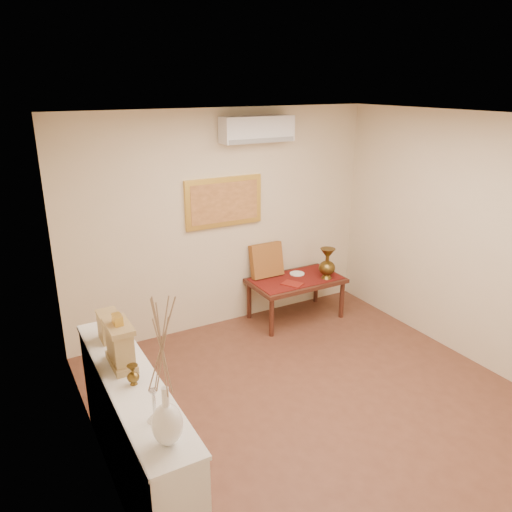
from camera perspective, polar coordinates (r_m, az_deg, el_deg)
floor at (r=5.00m, az=8.35°, el=-17.43°), size 4.50×4.50×0.00m
ceiling at (r=4.03m, az=10.26°, el=15.08°), size 4.50×4.50×0.00m
wall_back at (r=6.16m, az=-3.74°, el=3.96°), size 4.00×0.02×2.70m
wall_left at (r=3.56m, az=-17.43°, el=-8.83°), size 0.02×4.50×2.70m
wall_right at (r=5.74m, az=25.17°, el=0.97°), size 0.02×4.50×2.70m
white_vase at (r=2.88m, az=-10.52°, el=-12.94°), size 0.18×0.18×0.96m
candlestick at (r=3.27m, az=-11.56°, el=-16.37°), size 0.10×0.10×0.22m
brass_urn_small at (r=3.64m, az=-13.90°, el=-12.74°), size 0.09×0.09×0.20m
table_cloth at (r=6.51m, az=4.61°, el=-2.60°), size 1.14×0.59×0.01m
brass_urn_tall at (r=6.48m, az=8.15°, el=-0.49°), size 0.22×0.22×0.49m
plate at (r=6.65m, az=4.72°, el=-2.02°), size 0.20×0.20×0.01m
menu at (r=6.32m, az=4.18°, el=-3.19°), size 0.28×0.31×0.01m
cushion at (r=6.49m, az=1.21°, el=-0.48°), size 0.44×0.19×0.45m
display_ledge at (r=4.06m, az=-13.61°, el=-19.14°), size 0.37×2.02×0.98m
mantel_clock at (r=3.85m, az=-15.26°, el=-9.67°), size 0.17×0.36×0.41m
wooden_chest at (r=4.26m, az=-16.42°, el=-7.67°), size 0.16×0.21×0.24m
low_table at (r=6.53m, az=4.59°, el=-3.17°), size 1.20×0.70×0.55m
painting at (r=6.07m, az=-3.68°, el=6.18°), size 1.00×0.06×0.60m
ac_unit at (r=6.03m, az=0.13°, el=14.29°), size 0.90×0.25×0.30m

